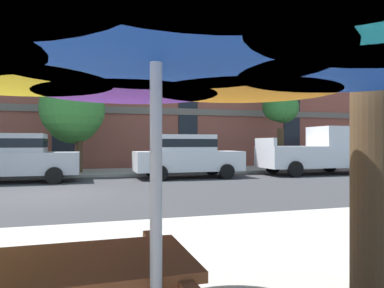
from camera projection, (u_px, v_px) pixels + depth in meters
name	position (u px, v px, depth m)	size (l,w,h in m)	color
ground_plane	(45.00, 195.00, 10.00)	(120.00, 120.00, 0.00)	#38383A
sidewalk_far	(61.00, 173.00, 16.53)	(56.00, 3.60, 0.12)	#9E998E
apartment_building	(68.00, 45.00, 24.36)	(46.39, 12.08, 16.00)	#934C3D
sedan_silver	(14.00, 157.00, 13.15)	(4.40, 1.98, 1.78)	#A8AAB2
sedan_white	(187.00, 155.00, 14.99)	(4.40, 1.98, 1.78)	silver
pickup_white	(318.00, 152.00, 16.77)	(5.10, 2.12, 2.20)	silver
street_tree_middle	(73.00, 112.00, 16.41)	(2.87, 2.93, 4.42)	#4C3823
street_tree_right	(280.00, 108.00, 19.87)	(2.04, 1.71, 4.25)	#4C3823
patio_umbrella	(156.00, 9.00, 1.76)	(3.85, 3.85, 2.41)	silver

